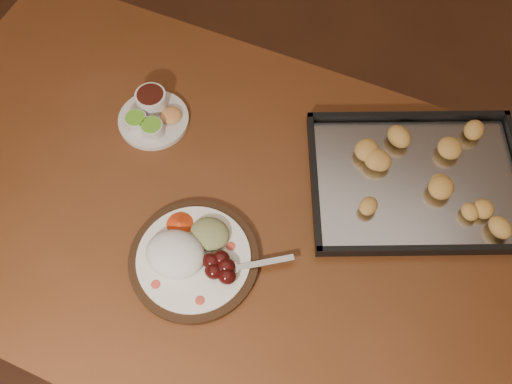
% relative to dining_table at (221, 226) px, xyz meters
% --- Properties ---
extents(ground, '(4.00, 4.00, 0.00)m').
position_rel_dining_table_xyz_m(ground, '(-0.30, 0.07, -0.65)').
color(ground, brown).
rests_on(ground, ground).
extents(dining_table, '(1.53, 0.95, 0.75)m').
position_rel_dining_table_xyz_m(dining_table, '(0.00, 0.00, 0.00)').
color(dining_table, brown).
rests_on(dining_table, ground).
extents(dinner_plate, '(0.32, 0.26, 0.06)m').
position_rel_dining_table_xyz_m(dinner_plate, '(-0.00, -0.13, 0.12)').
color(dinner_plate, black).
rests_on(dinner_plate, dining_table).
extents(condiment_saucer, '(0.16, 0.16, 0.06)m').
position_rel_dining_table_xyz_m(condiment_saucer, '(-0.23, 0.15, 0.12)').
color(condiment_saucer, silver).
rests_on(condiment_saucer, dining_table).
extents(baking_tray, '(0.56, 0.49, 0.05)m').
position_rel_dining_table_xyz_m(baking_tray, '(0.38, 0.21, 0.11)').
color(baking_tray, black).
rests_on(baking_tray, dining_table).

